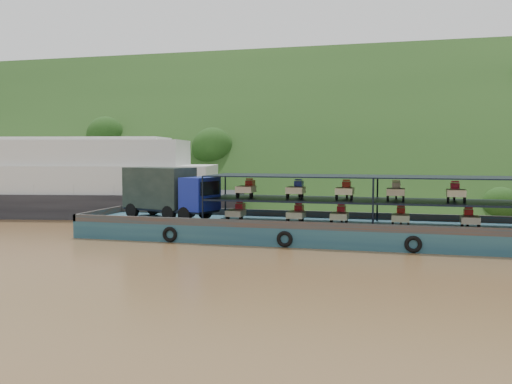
# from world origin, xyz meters

# --- Properties ---
(ground) EXTENTS (160.00, 160.00, 0.00)m
(ground) POSITION_xyz_m (0.00, 0.00, 0.00)
(ground) COLOR brown
(ground) RESTS_ON ground
(hillside) EXTENTS (140.00, 39.60, 39.60)m
(hillside) POSITION_xyz_m (0.00, 36.00, 0.00)
(hillside) COLOR #1A3513
(hillside) RESTS_ON ground
(cargo_barge) EXTENTS (35.00, 7.18, 5.00)m
(cargo_barge) POSITION_xyz_m (1.86, 1.56, 1.25)
(cargo_barge) COLOR #16374E
(cargo_barge) RESTS_ON ground
(passenger_ferry) EXTENTS (38.61, 16.57, 7.59)m
(passenger_ferry) POSITION_xyz_m (-25.16, 11.50, 3.29)
(passenger_ferry) COLOR black
(passenger_ferry) RESTS_ON ground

